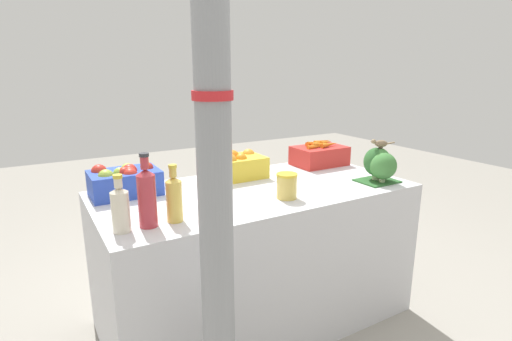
# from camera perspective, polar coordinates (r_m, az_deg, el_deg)

# --- Properties ---
(ground_plane) EXTENTS (10.00, 10.00, 0.00)m
(ground_plane) POSITION_cam_1_polar(r_m,az_deg,el_deg) (2.53, 0.00, -20.07)
(ground_plane) COLOR gray
(market_table) EXTENTS (1.69, 0.83, 0.80)m
(market_table) POSITION_cam_1_polar(r_m,az_deg,el_deg) (2.32, 0.00, -11.97)
(market_table) COLOR silver
(market_table) RESTS_ON ground_plane
(support_pole) EXTENTS (0.13, 0.13, 2.64)m
(support_pole) POSITION_cam_1_polar(r_m,az_deg,el_deg) (1.27, -6.19, 9.40)
(support_pole) COLOR gray
(support_pole) RESTS_ON ground_plane
(apple_crate) EXTENTS (0.34, 0.24, 0.16)m
(apple_crate) POSITION_cam_1_polar(r_m,az_deg,el_deg) (2.16, -18.26, -1.31)
(apple_crate) COLOR #2847B7
(apple_crate) RESTS_ON market_table
(orange_crate) EXTENTS (0.34, 0.24, 0.17)m
(orange_crate) POSITION_cam_1_polar(r_m,az_deg,el_deg) (2.37, -3.15, 0.72)
(orange_crate) COLOR gold
(orange_crate) RESTS_ON market_table
(carrot_crate) EXTENTS (0.34, 0.24, 0.16)m
(carrot_crate) POSITION_cam_1_polar(r_m,az_deg,el_deg) (2.71, 9.06, 2.25)
(carrot_crate) COLOR red
(carrot_crate) RESTS_ON market_table
(broccoli_pile) EXTENTS (0.22, 0.20, 0.20)m
(broccoli_pile) POSITION_cam_1_polar(r_m,az_deg,el_deg) (2.38, 17.20, 0.90)
(broccoli_pile) COLOR #2D602D
(broccoli_pile) RESTS_ON market_table
(juice_bottle_cloudy) EXTENTS (0.07, 0.07, 0.24)m
(juice_bottle_cloudy) POSITION_cam_1_polar(r_m,az_deg,el_deg) (1.67, -18.81, -5.11)
(juice_bottle_cloudy) COLOR beige
(juice_bottle_cloudy) RESTS_ON market_table
(juice_bottle_ruby) EXTENTS (0.08, 0.08, 0.31)m
(juice_bottle_ruby) POSITION_cam_1_polar(r_m,az_deg,el_deg) (1.68, -15.32, -3.56)
(juice_bottle_ruby) COLOR #B2333D
(juice_bottle_ruby) RESTS_ON market_table
(juice_bottle_golden) EXTENTS (0.07, 0.07, 0.25)m
(juice_bottle_golden) POSITION_cam_1_polar(r_m,az_deg,el_deg) (1.72, -11.61, -3.83)
(juice_bottle_golden) COLOR gold
(juice_bottle_golden) RESTS_ON market_table
(pickle_jar) EXTENTS (0.11, 0.11, 0.13)m
(pickle_jar) POSITION_cam_1_polar(r_m,az_deg,el_deg) (2.00, 4.42, -2.20)
(pickle_jar) COLOR #DBBC56
(pickle_jar) RESTS_ON market_table
(sparrow_bird) EXTENTS (0.12, 0.08, 0.05)m
(sparrow_bird) POSITION_cam_1_polar(r_m,az_deg,el_deg) (2.36, 17.33, 3.73)
(sparrow_bird) COLOR #4C3D2D
(sparrow_bird) RESTS_ON broccoli_pile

